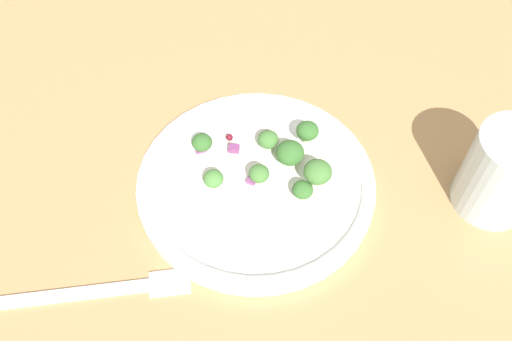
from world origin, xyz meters
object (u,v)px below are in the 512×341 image
Objects in this scene: broccoli_floret_2 at (303,190)px; fork at (97,291)px; broccoli_floret_0 at (290,153)px; water_glass at (504,173)px; broccoli_floret_1 at (307,131)px; plate at (256,182)px.

broccoli_floret_2 reaches higher than fork.
water_glass reaches higher than broccoli_floret_0.
water_glass is (-11.94, 14.02, 1.15)cm from broccoli_floret_1.
broccoli_floret_0 is at bearing -40.95° from water_glass.
water_glass is at bearing 139.05° from broccoli_floret_0.
water_glass is (-36.15, 10.32, 4.19)cm from fork.
broccoli_floret_1 is 0.26× the size of water_glass.
broccoli_floret_2 reaches higher than plate.
broccoli_floret_2 is at bearing -28.89° from water_glass.
broccoli_floret_2 is 0.11× the size of fork.
fork is at bearing -15.94° from water_glass.
fork is 2.00× the size of water_glass.
broccoli_floret_0 is 4.20cm from broccoli_floret_2.
broccoli_floret_0 reaches higher than plate.
broccoli_floret_0 is at bearing 179.52° from plate.
broccoli_floret_1 reaches higher than broccoli_floret_2.
broccoli_floret_1 is at bearing -171.31° from fork.
plate reaches higher than fork.
broccoli_floret_1 is 6.62cm from broccoli_floret_2.
fork is at bearing -4.32° from broccoli_floret_2.
broccoli_floret_1 is at bearing -169.97° from plate.
plate is at bearing -56.84° from broccoli_floret_2.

